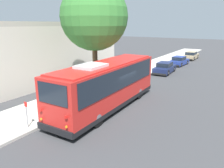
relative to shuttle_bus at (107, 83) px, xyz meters
name	(u,v)px	position (x,y,z in m)	size (l,w,h in m)	color
ground_plane	(116,105)	(0.71, -0.27, -1.83)	(160.00, 160.00, 0.00)	#3D3D3F
sidewalk_slab	(77,96)	(0.71, 3.48, -1.76)	(80.00, 3.85, 0.15)	beige
curb_strip	(97,100)	(0.71, 1.48, -1.76)	(80.00, 0.14, 0.15)	#AAA69D
shuttle_bus	(107,83)	(0.00, 0.00, 0.00)	(10.44, 2.97, 3.41)	red
parked_sedan_navy	(165,68)	(13.22, 0.46, -1.21)	(4.50, 1.94, 1.33)	#19234C
parked_sedan_blue	(179,61)	(19.43, 0.52, -1.25)	(4.23, 1.97, 1.26)	navy
parked_sedan_tan	(191,56)	(26.03, 0.40, -1.24)	(4.59, 1.79, 1.27)	tan
street_tree	(95,12)	(2.56, 2.84, 4.86)	(5.41, 5.41, 9.70)	brown
sign_post_near	(27,114)	(-5.21, 1.92, -0.90)	(0.06, 0.22, 1.51)	gray
sign_post_far	(55,103)	(-3.13, 1.92, -0.92)	(0.06, 0.22, 1.49)	gray
building_backdrop	(37,53)	(3.03, 10.88, 0.97)	(19.22, 7.12, 5.98)	beige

